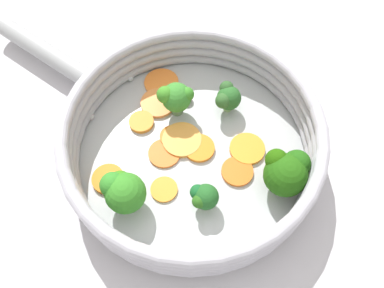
{
  "coord_description": "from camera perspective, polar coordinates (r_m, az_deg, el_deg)",
  "views": [
    {
      "loc": [
        0.15,
        0.15,
        0.41
      ],
      "look_at": [
        0.0,
        0.0,
        0.03
      ],
      "focal_mm": 35.0,
      "sensor_mm": 36.0,
      "label": 1
    }
  ],
  "objects": [
    {
      "name": "ground_plane",
      "position": [
        0.46,
        0.0,
        -1.68
      ],
      "size": [
        4.0,
        4.0,
        0.0
      ],
      "primitive_type": "plane",
      "color": "#B9B6BD"
    },
    {
      "name": "skillet",
      "position": [
        0.45,
        0.0,
        -1.31
      ],
      "size": [
        0.28,
        0.28,
        0.01
      ],
      "primitive_type": "cylinder",
      "color": "#B2B5B7",
      "rests_on": "ground_plane"
    },
    {
      "name": "skillet_rim_wall",
      "position": [
        0.42,
        0.0,
        0.93
      ],
      "size": [
        0.3,
        0.3,
        0.06
      ],
      "color": "#B1AFBB",
      "rests_on": "skillet"
    },
    {
      "name": "skillet_handle",
      "position": [
        0.55,
        -20.92,
        12.63
      ],
      "size": [
        0.06,
        0.2,
        0.03
      ],
      "primitive_type": "cylinder",
      "rotation": [
        1.57,
        0.0,
        0.17
      ],
      "color": "#999B9E",
      "rests_on": "skillet"
    },
    {
      "name": "skillet_rivet_left",
      "position": [
        0.51,
        -9.38,
        9.89
      ],
      "size": [
        0.01,
        0.01,
        0.01
      ],
      "primitive_type": "sphere",
      "color": "#AEB1B5",
      "rests_on": "skillet"
    },
    {
      "name": "skillet_rivet_right",
      "position": [
        0.48,
        -15.18,
        4.02
      ],
      "size": [
        0.01,
        0.01,
        0.01
      ],
      "primitive_type": "sphere",
      "color": "#B6B1BA",
      "rests_on": "skillet"
    },
    {
      "name": "carrot_slice_0",
      "position": [
        0.44,
        6.91,
        -4.17
      ],
      "size": [
        0.04,
        0.04,
        0.0
      ],
      "primitive_type": "cylinder",
      "rotation": [
        0.0,
        0.0,
        1.68
      ],
      "color": "orange",
      "rests_on": "skillet"
    },
    {
      "name": "carrot_slice_1",
      "position": [
        0.51,
        -4.69,
        9.33
      ],
      "size": [
        0.06,
        0.06,
        0.0
      ],
      "primitive_type": "cylinder",
      "rotation": [
        0.0,
        0.0,
        3.7
      ],
      "color": "orange",
      "rests_on": "skillet"
    },
    {
      "name": "carrot_slice_2",
      "position": [
        0.45,
        8.4,
        -0.73
      ],
      "size": [
        0.05,
        0.05,
        0.01
      ],
      "primitive_type": "cylinder",
      "rotation": [
        0.0,
        0.0,
        1.86
      ],
      "color": "orange",
      "rests_on": "skillet"
    },
    {
      "name": "carrot_slice_3",
      "position": [
        0.48,
        -5.22,
        6.24
      ],
      "size": [
        0.05,
        0.05,
        0.0
      ],
      "primitive_type": "cylinder",
      "rotation": [
        0.0,
        0.0,
        2.9
      ],
      "color": "#F88C42",
      "rests_on": "skillet"
    },
    {
      "name": "carrot_slice_4",
      "position": [
        0.46,
        -2.98,
        1.09
      ],
      "size": [
        0.04,
        0.04,
        0.0
      ],
      "primitive_type": "cylinder",
      "rotation": [
        0.0,
        0.0,
        1.89
      ],
      "color": "orange",
      "rests_on": "skillet"
    },
    {
      "name": "carrot_slice_5",
      "position": [
        0.43,
        -4.28,
        -6.91
      ],
      "size": [
        0.03,
        0.03,
        0.0
      ],
      "primitive_type": "cylinder",
      "rotation": [
        0.0,
        0.0,
        0.11
      ],
      "color": "orange",
      "rests_on": "skillet"
    },
    {
      "name": "carrot_slice_6",
      "position": [
        0.45,
        1.11,
        -0.63
      ],
      "size": [
        0.05,
        0.05,
        0.01
      ],
      "primitive_type": "cylinder",
      "rotation": [
        0.0,
        0.0,
        2.22
      ],
      "color": "orange",
      "rests_on": "skillet"
    },
    {
      "name": "carrot_slice_7",
      "position": [
        0.45,
        -1.56,
        0.65
      ],
      "size": [
        0.06,
        0.06,
        0.01
      ],
      "primitive_type": "cylinder",
      "rotation": [
        0.0,
        0.0,
        3.41
      ],
      "color": "#EF9A3F",
      "rests_on": "skillet"
    },
    {
      "name": "carrot_slice_8",
      "position": [
        0.45,
        13.38,
        -4.05
      ],
      "size": [
        0.04,
        0.04,
        0.0
      ],
      "primitive_type": "cylinder",
      "rotation": [
        0.0,
        0.0,
        0.68
      ],
      "color": "orange",
      "rests_on": "skillet"
    },
    {
      "name": "carrot_slice_9",
      "position": [
        0.45,
        -4.24,
        -1.42
      ],
      "size": [
        0.05,
        0.05,
        0.0
      ],
      "primitive_type": "cylinder",
      "rotation": [
        0.0,
        0.0,
        3.85
      ],
      "color": "orange",
      "rests_on": "skillet"
    },
    {
      "name": "carrot_slice_10",
      "position": [
        0.47,
        -7.72,
        3.35
      ],
      "size": [
        0.04,
        0.04,
        0.01
      ],
      "primitive_type": "cylinder",
      "rotation": [
        0.0,
        0.0,
        5.95
      ],
      "color": "orange",
      "rests_on": "skillet"
    },
    {
      "name": "carrot_slice_11",
      "position": [
        0.44,
        -12.67,
        -5.22
      ],
      "size": [
        0.04,
        0.04,
        0.01
      ],
      "primitive_type": "cylinder",
      "rotation": [
        0.0,
        0.0,
        6.15
      ],
      "color": "orange",
      "rests_on": "skillet"
    },
    {
      "name": "broccoli_floret_0",
      "position": [
        0.41,
        14.2,
        -4.12
      ],
      "size": [
        0.06,
        0.05,
        0.05
      ],
      "color": "#79945E",
      "rests_on": "skillet"
    },
    {
      "name": "broccoli_floret_1",
      "position": [
        0.46,
        5.44,
        7.06
      ],
      "size": [
        0.04,
        0.03,
        0.04
      ],
      "color": "#8EB36B",
      "rests_on": "skillet"
    },
    {
      "name": "broccoli_floret_2",
      "position": [
        0.4,
        1.83,
        -8.08
      ],
      "size": [
        0.03,
        0.03,
        0.04
      ],
      "color": "#7DA65D",
      "rests_on": "skillet"
    },
    {
      "name": "broccoli_floret_3",
      "position": [
        0.4,
        -10.42,
        -7.12
      ],
      "size": [
        0.04,
        0.05,
        0.05
      ],
      "color": "#8AA668",
      "rests_on": "skillet"
    },
    {
      "name": "broccoli_floret_4",
      "position": [
        0.45,
        -2.5,
        7.1
      ],
      "size": [
        0.04,
        0.04,
        0.05
      ],
      "color": "#618456",
      "rests_on": "skillet"
    },
    {
      "name": "mushroom_piece_0",
      "position": [
        0.48,
        -1.12,
        7.27
      ],
      "size": [
        0.02,
        0.03,
        0.01
      ],
      "primitive_type": "ellipsoid",
      "rotation": [
        0.0,
        0.0,
        2.23
      ],
      "color": "#8D6848",
      "rests_on": "skillet"
    }
  ]
}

